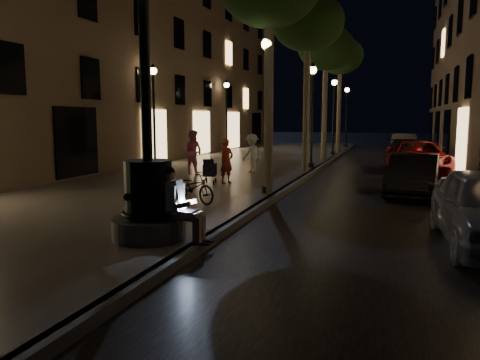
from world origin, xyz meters
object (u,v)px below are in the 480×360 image
at_px(car_second, 413,175).
at_px(bicycle, 193,187).
at_px(fountain_lamppost, 148,186).
at_px(stroller, 210,170).
at_px(seated_man_laptop, 178,202).
at_px(pedestrian_white, 252,153).
at_px(lamp_curb_b, 312,101).
at_px(lamp_left_b, 154,102).
at_px(lamp_left_c, 227,107).
at_px(lamp_curb_a, 267,93).
at_px(car_third, 417,158).
at_px(pedestrian_red, 227,161).
at_px(tree_third, 326,49).
at_px(lamp_curb_d, 347,108).
at_px(lamp_curb_c, 334,106).
at_px(car_rear, 407,154).
at_px(pedestrian_pink, 193,152).
at_px(tree_second, 308,24).
at_px(car_fifth, 404,144).

xyz_separation_m(car_second, bicycle, (-5.74, -4.37, -0.05)).
relative_size(fountain_lamppost, stroller, 5.27).
relative_size(seated_man_laptop, pedestrian_white, 0.87).
distance_m(seated_man_laptop, lamp_curb_b, 14.19).
xyz_separation_m(lamp_curb_b, lamp_left_b, (-7.10, -2.00, 0.00)).
relative_size(lamp_left_c, car_second, 1.18).
distance_m(lamp_curb_a, car_third, 9.62).
xyz_separation_m(lamp_left_c, stroller, (4.73, -14.76, -2.54)).
bearing_deg(pedestrian_red, stroller, 149.98).
bearing_deg(tree_third, lamp_curb_a, -90.00).
xyz_separation_m(lamp_curb_d, stroller, (-2.37, -22.76, -2.54)).
xyz_separation_m(lamp_curb_d, bicycle, (-1.44, -26.27, -2.61)).
bearing_deg(seated_man_laptop, tree_third, 89.73).
xyz_separation_m(lamp_curb_c, car_rear, (4.30, -5.00, -2.54)).
xyz_separation_m(stroller, pedestrian_pink, (-1.88, 2.77, 0.40)).
distance_m(stroller, pedestrian_white, 3.93).
height_order(lamp_curb_a, lamp_curb_b, same).
bearing_deg(bicycle, pedestrian_red, 31.60).
xyz_separation_m(seated_man_laptop, lamp_left_b, (-7.01, 12.00, 2.30)).
distance_m(stroller, car_rear, 11.82).
distance_m(lamp_curb_c, car_rear, 7.07).
xyz_separation_m(fountain_lamppost, tree_second, (0.80, 12.00, 5.12)).
height_order(fountain_lamppost, lamp_curb_c, fountain_lamppost).
xyz_separation_m(fountain_lamppost, pedestrian_pink, (-3.55, 10.01, -0.12)).
height_order(lamp_curb_d, car_second, lamp_curb_d).
bearing_deg(stroller, lamp_left_b, 121.08).
bearing_deg(lamp_curb_a, lamp_curb_c, 90.00).
bearing_deg(car_rear, seated_man_laptop, -109.45).
distance_m(tree_second, bicycle, 10.16).
bearing_deg(lamp_curb_b, lamp_left_b, -164.27).
distance_m(car_second, car_fifth, 17.96).
xyz_separation_m(pedestrian_white, bicycle, (0.58, -7.41, -0.38)).
bearing_deg(stroller, pedestrian_pink, 110.39).
relative_size(seated_man_laptop, lamp_curb_b, 0.29).
distance_m(lamp_curb_b, car_fifth, 13.06).
relative_size(lamp_curb_c, car_fifth, 1.13).
distance_m(lamp_left_b, stroller, 7.18).
bearing_deg(seated_man_laptop, fountain_lamppost, 180.00).
xyz_separation_m(lamp_left_b, stroller, (4.73, -4.76, -2.54)).
height_order(seated_man_laptop, tree_third, tree_third).
distance_m(lamp_curb_b, bicycle, 10.69).
distance_m(fountain_lamppost, car_fifth, 26.55).
distance_m(lamp_curb_a, car_fifth, 20.68).
height_order(tree_second, lamp_curb_a, tree_second).
xyz_separation_m(lamp_curb_a, lamp_curb_b, (0.00, 8.00, 0.00)).
bearing_deg(lamp_left_b, lamp_left_c, 90.00).
distance_m(lamp_left_c, pedestrian_white, 12.19).
bearing_deg(stroller, lamp_curb_c, 67.15).
height_order(tree_second, pedestrian_pink, tree_second).
xyz_separation_m(fountain_lamppost, lamp_curb_c, (0.70, 22.00, 2.02)).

